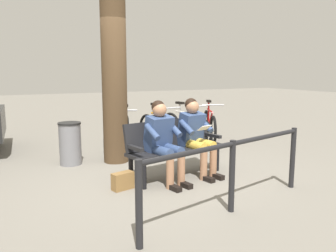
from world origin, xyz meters
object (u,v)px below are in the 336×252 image
at_px(tree_trunk, 114,61).
at_px(bicycle_black, 185,128).
at_px(bench, 173,144).
at_px(bicycle_silver, 210,125).
at_px(litter_bin, 70,143).
at_px(handbag, 123,181).
at_px(bicycle_purple, 126,133).
at_px(person_reading, 196,133).
at_px(bicycle_blue, 160,131).
at_px(person_companion, 163,138).

xyz_separation_m(tree_trunk, bicycle_black, (-1.82, -0.74, -1.42)).
distance_m(bench, bicycle_silver, 2.82).
bearing_deg(litter_bin, handbag, 103.99).
bearing_deg(bicycle_purple, person_reading, 34.83).
relative_size(litter_bin, bicycle_purple, 0.47).
bearing_deg(bicycle_purple, bicycle_blue, 111.49).
bearing_deg(bicycle_black, person_companion, -47.99).
bearing_deg(bicycle_purple, bench, 25.37).
bearing_deg(bench, person_companion, 26.78).
height_order(person_companion, litter_bin, person_companion).
bearing_deg(person_reading, bicycle_blue, -110.33).
relative_size(person_companion, litter_bin, 1.62).
bearing_deg(tree_trunk, litter_bin, -11.33).
relative_size(bicycle_black, bicycle_blue, 0.99).
relative_size(handbag, bicycle_black, 0.18).
relative_size(litter_bin, bicycle_black, 0.45).
height_order(bicycle_black, bicycle_blue, same).
xyz_separation_m(person_companion, bicycle_silver, (-2.25, -2.25, -0.30)).
relative_size(person_companion, bicycle_blue, 0.72).
height_order(bench, person_reading, person_reading).
bearing_deg(bicycle_silver, tree_trunk, -47.87).
relative_size(handbag, bicycle_silver, 0.19).
distance_m(litter_bin, bicycle_silver, 3.36).
relative_size(litter_bin, bicycle_blue, 0.44).
bearing_deg(handbag, tree_trunk, -104.13).
bearing_deg(bicycle_silver, bicycle_black, -58.95).
distance_m(handbag, bicycle_black, 3.13).
bearing_deg(handbag, person_reading, -171.76).
distance_m(handbag, bicycle_purple, 2.33).
height_order(person_reading, tree_trunk, tree_trunk).
relative_size(person_reading, handbag, 4.00).
distance_m(bicycle_black, bicycle_purple, 1.39).
xyz_separation_m(bench, bicycle_silver, (-1.97, -2.02, -0.15)).
distance_m(tree_trunk, bicycle_purple, 1.65).
height_order(person_reading, bicycle_black, person_reading).
relative_size(handbag, litter_bin, 0.40).
xyz_separation_m(person_companion, bicycle_blue, (-0.92, -2.12, -0.30)).
distance_m(person_companion, bicycle_black, 2.68).
relative_size(bench, person_reading, 1.39).
height_order(person_companion, bicycle_blue, person_companion).
height_order(handbag, tree_trunk, tree_trunk).
distance_m(bench, person_reading, 0.39).
relative_size(bench, bicycle_silver, 1.07).
bearing_deg(tree_trunk, bicycle_purple, -121.60).
distance_m(person_reading, person_companion, 0.64).
distance_m(handbag, tree_trunk, 2.25).
bearing_deg(person_companion, bench, -153.22).
height_order(bench, bicycle_silver, bicycle_silver).
relative_size(person_companion, bicycle_purple, 0.76).
relative_size(person_reading, bicycle_blue, 0.72).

